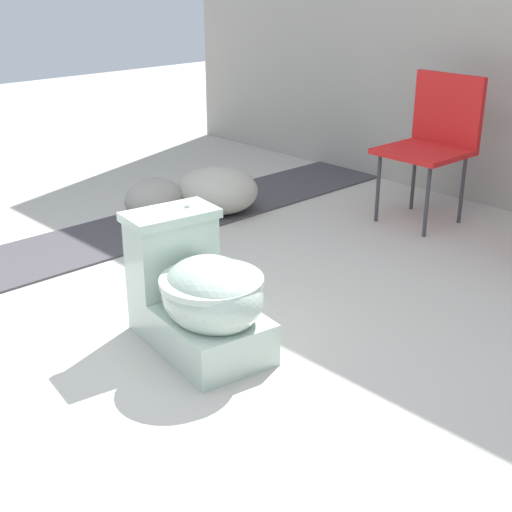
# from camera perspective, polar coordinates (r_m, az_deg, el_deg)

# --- Properties ---
(ground_plane) EXTENTS (14.00, 14.00, 0.00)m
(ground_plane) POSITION_cam_1_polar(r_m,az_deg,el_deg) (2.68, -6.72, -9.39)
(ground_plane) COLOR #B7B2A8
(gravel_strip) EXTENTS (0.56, 8.00, 0.01)m
(gravel_strip) POSITION_cam_1_polar(r_m,az_deg,el_deg) (3.97, -12.91, 1.14)
(gravel_strip) COLOR #423F44
(gravel_strip) RESTS_ON ground
(toilet) EXTENTS (0.68, 0.46, 0.52)m
(toilet) POSITION_cam_1_polar(r_m,az_deg,el_deg) (2.75, -4.52, -3.18)
(toilet) COLOR #B2C6B7
(toilet) RESTS_ON ground
(folding_chair_left) EXTENTS (0.45, 0.45, 0.83)m
(folding_chair_left) POSITION_cam_1_polar(r_m,az_deg,el_deg) (4.23, 14.14, 9.51)
(folding_chair_left) COLOR red
(folding_chair_left) RESTS_ON ground
(boulder_near) EXTENTS (0.66, 0.65, 0.28)m
(boulder_near) POSITION_cam_1_polar(r_m,az_deg,el_deg) (4.31, -3.11, 5.24)
(boulder_near) COLOR #ADA899
(boulder_near) RESTS_ON ground
(boulder_far) EXTENTS (0.35, 0.39, 0.25)m
(boulder_far) POSITION_cam_1_polar(r_m,az_deg,el_deg) (4.23, -8.17, 4.50)
(boulder_far) COLOR gray
(boulder_far) RESTS_ON ground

